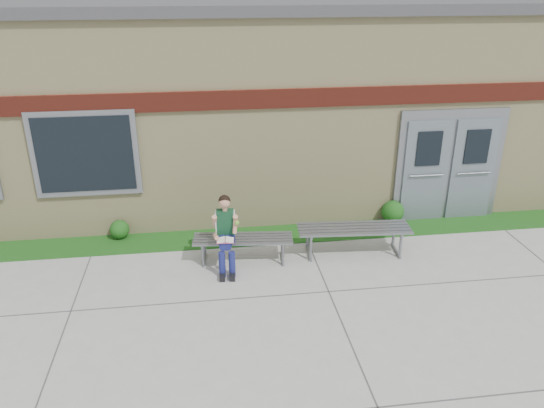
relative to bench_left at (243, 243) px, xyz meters
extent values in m
plane|color=#9E9E99|center=(0.27, -1.70, -0.35)|extent=(80.00, 80.00, 0.00)
cube|color=#194713|center=(0.27, 0.90, -0.34)|extent=(16.00, 0.80, 0.02)
cube|color=beige|center=(0.27, 4.30, 1.65)|extent=(16.00, 6.00, 4.00)
cube|color=#3F3F42|center=(0.27, 4.30, 3.75)|extent=(16.20, 6.20, 0.20)
cube|color=maroon|center=(0.27, 1.27, 2.25)|extent=(16.00, 0.06, 0.35)
cube|color=slate|center=(-2.73, 1.26, 1.35)|extent=(1.90, 0.08, 1.60)
cube|color=black|center=(-2.73, 1.22, 1.35)|extent=(1.70, 0.04, 1.40)
cube|color=slate|center=(4.27, 1.26, 0.80)|extent=(2.20, 0.08, 2.30)
cube|color=slate|center=(3.77, 1.21, 0.70)|extent=(0.92, 0.06, 2.10)
cube|color=slate|center=(4.77, 1.21, 0.70)|extent=(0.92, 0.06, 2.10)
cube|color=slate|center=(0.00, 0.00, 0.09)|extent=(1.78, 0.65, 0.03)
cube|color=slate|center=(-0.69, 0.00, -0.15)|extent=(0.09, 0.48, 0.40)
cube|color=slate|center=(0.69, 0.00, -0.15)|extent=(0.09, 0.48, 0.40)
cube|color=slate|center=(2.00, 0.00, 0.16)|extent=(2.05, 0.70, 0.04)
cube|color=slate|center=(1.19, 0.00, -0.12)|extent=(0.09, 0.56, 0.46)
cube|color=slate|center=(2.81, 0.00, -0.12)|extent=(0.09, 0.56, 0.46)
cube|color=navy|center=(-0.30, -0.05, 0.18)|extent=(0.33, 0.24, 0.15)
cube|color=#0F371B|center=(-0.30, -0.07, 0.46)|extent=(0.31, 0.20, 0.42)
sphere|color=tan|center=(-0.30, -0.08, 0.83)|extent=(0.21, 0.21, 0.19)
sphere|color=black|center=(-0.30, -0.06, 0.85)|extent=(0.22, 0.22, 0.20)
cylinder|color=navy|center=(-0.40, -0.28, 0.19)|extent=(0.17, 0.40, 0.14)
cylinder|color=navy|center=(-0.23, -0.29, 0.19)|extent=(0.17, 0.40, 0.14)
cylinder|color=navy|center=(-0.40, -0.50, -0.12)|extent=(0.11, 0.11, 0.46)
cylinder|color=navy|center=(-0.23, -0.51, -0.12)|extent=(0.11, 0.11, 0.46)
cube|color=black|center=(-0.40, -0.57, -0.30)|extent=(0.11, 0.25, 0.09)
cube|color=black|center=(-0.24, -0.58, -0.30)|extent=(0.11, 0.25, 0.09)
cylinder|color=tan|center=(-0.48, -0.11, 0.52)|extent=(0.10, 0.21, 0.24)
cylinder|color=tan|center=(-0.13, -0.13, 0.52)|extent=(0.10, 0.21, 0.24)
cube|color=white|center=(-0.32, -0.40, 0.29)|extent=(0.30, 0.22, 0.01)
cube|color=#CB4C75|center=(-0.32, -0.40, 0.28)|extent=(0.30, 0.23, 0.01)
sphere|color=#71BA31|center=(-0.11, -0.26, 0.53)|extent=(0.08, 0.08, 0.08)
sphere|color=#194713|center=(-2.28, 1.15, -0.15)|extent=(0.36, 0.36, 0.36)
sphere|color=#194713|center=(3.15, 1.15, -0.10)|extent=(0.46, 0.46, 0.46)
camera|label=1|loc=(-0.60, -8.25, 4.35)|focal=35.00mm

